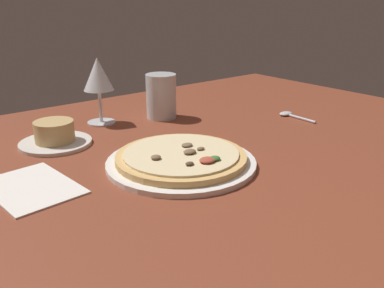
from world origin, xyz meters
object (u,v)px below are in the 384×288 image
(ramekin_on_saucer, at_px, (55,136))
(paper_menu, at_px, (31,187))
(wine_glass_far, at_px, (98,77))
(water_glass, at_px, (161,99))
(pizza_main, at_px, (181,159))
(spoon, at_px, (290,115))

(ramekin_on_saucer, distance_m, paper_menu, 0.22)
(paper_menu, bearing_deg, wine_glass_far, 39.62)
(wine_glass_far, bearing_deg, ramekin_on_saucer, -151.37)
(wine_glass_far, bearing_deg, water_glass, -19.91)
(pizza_main, bearing_deg, ramekin_on_saucer, 118.36)
(spoon, bearing_deg, ramekin_on_saucer, 162.71)
(pizza_main, distance_m, paper_menu, 0.27)
(pizza_main, xyz_separation_m, water_glass, (0.16, 0.29, 0.04))
(paper_menu, height_order, spoon, spoon)
(pizza_main, relative_size, wine_glass_far, 1.74)
(paper_menu, bearing_deg, water_glass, 21.93)
(ramekin_on_saucer, relative_size, water_glass, 1.34)
(wine_glass_far, xyz_separation_m, paper_menu, (-0.27, -0.26, -0.12))
(spoon, bearing_deg, water_glass, 142.48)
(ramekin_on_saucer, bearing_deg, wine_glass_far, 28.63)
(wine_glass_far, bearing_deg, pizza_main, -91.91)
(water_glass, relative_size, paper_menu, 0.66)
(ramekin_on_saucer, distance_m, wine_glass_far, 0.20)
(water_glass, height_order, spoon, water_glass)
(wine_glass_far, relative_size, water_glass, 1.43)
(pizza_main, relative_size, water_glass, 2.49)
(ramekin_on_saucer, bearing_deg, spoon, -17.29)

